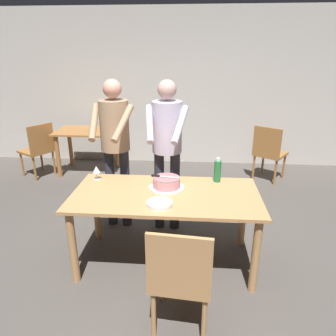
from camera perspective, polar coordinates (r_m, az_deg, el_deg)
The scene contains 14 objects.
ground_plane at distance 3.30m, azimuth -0.41°, elevation -16.50°, with size 14.00×14.00×0.00m, color #4C4742.
back_wall at distance 5.75m, azimuth 2.26°, elevation 14.19°, with size 10.00×0.12×2.70m, color #BCB7AD.
main_dining_table at distance 2.96m, azimuth -0.44°, elevation -6.47°, with size 1.74×0.86×0.75m.
cake_on_platter at distance 3.00m, azimuth -0.22°, elevation -2.77°, with size 0.34×0.34×0.11m.
cake_knife at distance 2.99m, azimuth -1.56°, elevation -1.50°, with size 0.27×0.07×0.02m.
plate_stack at distance 2.67m, azimuth -1.55°, elevation -6.60°, with size 0.22×0.22×0.04m.
wine_glass_near at distance 3.27m, azimuth -12.94°, elevation -0.34°, with size 0.08×0.08×0.14m.
water_bottle at distance 3.17m, azimuth 9.03°, elevation -0.51°, with size 0.07×0.07×0.25m.
person_cutting_cake at distance 3.40m, azimuth -0.19°, elevation 4.98°, with size 0.47×0.56×1.72m.
person_standing_beside at distance 3.53m, azimuth -9.66°, elevation 5.24°, with size 0.47×0.56×1.72m.
chair_near_side at distance 2.36m, azimuth 2.37°, elevation -18.99°, with size 0.48×0.48×0.90m.
background_table at distance 5.50m, azimuth -14.52°, elevation 5.05°, with size 1.00×0.70×0.74m.
background_chair_0 at distance 5.23m, azimuth 17.93°, elevation 2.93°, with size 0.61×0.61×0.90m.
background_chair_1 at distance 5.57m, azimuth -22.58°, elevation 3.38°, with size 0.60×0.60×0.90m.
Camera 1 is at (0.23, -2.62, 1.99)m, focal length 33.39 mm.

